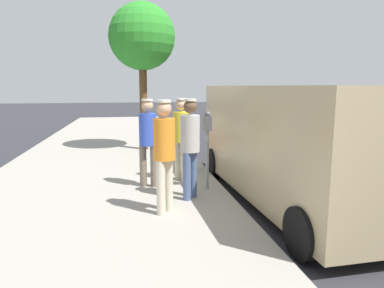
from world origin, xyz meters
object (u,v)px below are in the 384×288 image
(pedestrian_in_blue, at_px, (148,137))
(pedestrian_in_orange, at_px, (164,149))
(parking_meter_near, at_px, (207,137))
(parked_van, at_px, (295,141))
(pedestrian_in_gray, at_px, (190,142))
(pedestrian_in_yellow, at_px, (181,134))
(street_tree, at_px, (142,38))
(fire_hydrant, at_px, (179,143))

(pedestrian_in_blue, relative_size, pedestrian_in_orange, 0.98)
(parking_meter_near, distance_m, parked_van, 1.62)
(pedestrian_in_gray, distance_m, pedestrian_in_yellow, 1.23)
(street_tree, height_order, fire_hydrant, street_tree)
(street_tree, bearing_deg, parked_van, 115.80)
(pedestrian_in_blue, relative_size, street_tree, 0.39)
(pedestrian_in_blue, distance_m, parked_van, 2.79)
(pedestrian_in_orange, distance_m, street_tree, 6.25)
(pedestrian_in_yellow, xyz_separation_m, pedestrian_in_orange, (0.53, 1.86, 0.03))
(pedestrian_in_blue, xyz_separation_m, street_tree, (-0.09, -4.26, 2.44))
(street_tree, relative_size, fire_hydrant, 5.23)
(pedestrian_in_orange, relative_size, street_tree, 0.40)
(parked_van, bearing_deg, pedestrian_in_orange, 12.35)
(pedestrian_in_orange, height_order, street_tree, street_tree)
(pedestrian_in_gray, height_order, pedestrian_in_blue, pedestrian_in_gray)
(parked_van, height_order, fire_hydrant, parked_van)
(pedestrian_in_blue, height_order, parked_van, parked_van)
(parking_meter_near, bearing_deg, parked_van, 157.92)
(pedestrian_in_yellow, distance_m, pedestrian_in_orange, 1.93)
(pedestrian_in_gray, bearing_deg, street_tree, -83.33)
(pedestrian_in_gray, bearing_deg, pedestrian_in_yellow, -90.83)
(pedestrian_in_yellow, xyz_separation_m, pedestrian_in_blue, (0.71, 0.35, 0.00))
(pedestrian_in_gray, height_order, street_tree, street_tree)
(pedestrian_in_yellow, height_order, street_tree, street_tree)
(pedestrian_in_gray, relative_size, pedestrian_in_blue, 1.02)
(pedestrian_in_blue, bearing_deg, pedestrian_in_yellow, -153.65)
(parking_meter_near, xyz_separation_m, pedestrian_in_gray, (0.43, 0.52, -0.00))
(pedestrian_in_orange, relative_size, fire_hydrant, 2.08)
(pedestrian_in_yellow, xyz_separation_m, fire_hydrant, (-0.31, -2.44, -0.59))
(pedestrian_in_orange, distance_m, fire_hydrant, 4.42)
(pedestrian_in_gray, bearing_deg, parking_meter_near, -129.53)
(pedestrian_in_blue, relative_size, parked_van, 0.33)
(pedestrian_in_gray, height_order, fire_hydrant, pedestrian_in_gray)
(pedestrian_in_blue, bearing_deg, pedestrian_in_orange, 96.80)
(parking_meter_near, bearing_deg, fire_hydrant, -88.18)
(pedestrian_in_yellow, relative_size, fire_hydrant, 2.03)
(street_tree, distance_m, fire_hydrant, 3.49)
(parking_meter_near, bearing_deg, pedestrian_in_yellow, -60.22)
(pedestrian_in_yellow, distance_m, street_tree, 4.65)
(parked_van, distance_m, fire_hydrant, 4.13)
(pedestrian_in_gray, bearing_deg, parked_van, 177.26)
(pedestrian_in_gray, relative_size, street_tree, 0.40)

